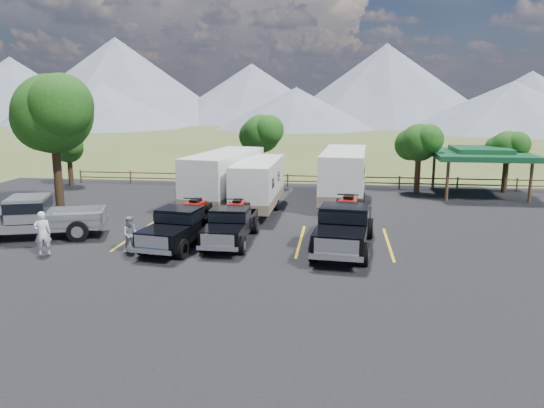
# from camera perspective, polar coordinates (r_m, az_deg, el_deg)

# --- Properties ---
(ground) EXTENTS (320.00, 320.00, 0.00)m
(ground) POSITION_cam_1_polar(r_m,az_deg,el_deg) (21.05, -3.21, -6.82)
(ground) COLOR #4C5B26
(ground) RESTS_ON ground
(asphalt_lot) EXTENTS (44.00, 34.00, 0.04)m
(asphalt_lot) POSITION_cam_1_polar(r_m,az_deg,el_deg) (23.87, -1.91, -4.50)
(asphalt_lot) COLOR black
(asphalt_lot) RESTS_ON ground
(stall_lines) EXTENTS (12.12, 5.50, 0.01)m
(stall_lines) POSITION_cam_1_polar(r_m,az_deg,el_deg) (24.81, -1.54, -3.81)
(stall_lines) COLOR gold
(stall_lines) RESTS_ON asphalt_lot
(tree_big_nw) EXTENTS (5.54, 5.18, 7.84)m
(tree_big_nw) POSITION_cam_1_polar(r_m,az_deg,el_deg) (32.93, -22.56, 8.95)
(tree_big_nw) COLOR black
(tree_big_nw) RESTS_ON ground
(tree_ne_a) EXTENTS (3.11, 2.92, 4.76)m
(tree_ne_a) POSITION_cam_1_polar(r_m,az_deg,el_deg) (37.16, 15.50, 6.36)
(tree_ne_a) COLOR black
(tree_ne_a) RESTS_ON ground
(tree_ne_b) EXTENTS (2.77, 2.59, 4.27)m
(tree_ne_b) POSITION_cam_1_polar(r_m,az_deg,el_deg) (39.46, 23.96, 5.56)
(tree_ne_b) COLOR black
(tree_ne_b) RESTS_ON ground
(tree_north) EXTENTS (3.46, 3.24, 5.25)m
(tree_north) POSITION_cam_1_polar(r_m,az_deg,el_deg) (39.16, -1.17, 7.55)
(tree_north) COLOR black
(tree_north) RESTS_ON ground
(tree_nw_small) EXTENTS (2.59, 2.43, 3.85)m
(tree_nw_small) POSITION_cam_1_polar(r_m,az_deg,el_deg) (41.77, -21.04, 5.59)
(tree_nw_small) COLOR black
(tree_nw_small) RESTS_ON ground
(rail_fence) EXTENTS (36.12, 0.12, 1.00)m
(rail_fence) POSITION_cam_1_polar(r_m,az_deg,el_deg) (38.64, 4.66, 2.64)
(rail_fence) COLOR brown
(rail_fence) RESTS_ON ground
(pavilion) EXTENTS (6.20, 6.20, 3.22)m
(pavilion) POSITION_cam_1_polar(r_m,az_deg,el_deg) (37.99, 21.49, 5.03)
(pavilion) COLOR brown
(pavilion) RESTS_ON ground
(mountain_range) EXTENTS (209.00, 71.00, 20.00)m
(mountain_range) POSITION_cam_1_polar(r_m,az_deg,el_deg) (126.11, 2.12, 12.28)
(mountain_range) COLOR slate
(mountain_range) RESTS_ON ground
(rig_left) EXTENTS (2.67, 5.96, 1.92)m
(rig_left) POSITION_cam_1_polar(r_m,az_deg,el_deg) (24.09, -9.63, -2.18)
(rig_left) COLOR black
(rig_left) RESTS_ON asphalt_lot
(rig_center) EXTENTS (1.94, 5.45, 1.81)m
(rig_center) POSITION_cam_1_polar(r_m,az_deg,el_deg) (24.24, -4.41, -2.09)
(rig_center) COLOR black
(rig_center) RESTS_ON asphalt_lot
(rig_right) EXTENTS (2.82, 6.75, 2.19)m
(rig_right) POSITION_cam_1_polar(r_m,az_deg,el_deg) (23.34, 7.80, -2.25)
(rig_right) COLOR black
(rig_right) RESTS_ON asphalt_lot
(trailer_left) EXTENTS (3.72, 9.53, 3.30)m
(trailer_left) POSITION_cam_1_polar(r_m,az_deg,el_deg) (31.46, -5.15, 2.68)
(trailer_left) COLOR white
(trailer_left) RESTS_ON asphalt_lot
(trailer_center) EXTENTS (2.29, 8.46, 2.95)m
(trailer_center) POSITION_cam_1_polar(r_m,az_deg,el_deg) (30.45, -1.49, 2.08)
(trailer_center) COLOR white
(trailer_center) RESTS_ON asphalt_lot
(trailer_right) EXTENTS (2.96, 9.60, 3.33)m
(trailer_right) POSITION_cam_1_polar(r_m,az_deg,el_deg) (32.58, 7.72, 2.96)
(trailer_right) COLOR white
(trailer_right) RESTS_ON asphalt_lot
(pickup_silver) EXTENTS (6.98, 4.10, 1.99)m
(pickup_silver) POSITION_cam_1_polar(r_m,az_deg,el_deg) (27.16, -24.30, -1.25)
(pickup_silver) COLOR gray
(pickup_silver) RESTS_ON asphalt_lot
(person_a) EXTENTS (0.82, 0.72, 1.88)m
(person_a) POSITION_cam_1_polar(r_m,az_deg,el_deg) (24.23, -23.46, -2.89)
(person_a) COLOR white
(person_a) RESTS_ON asphalt_lot
(person_b) EXTENTS (0.94, 0.86, 1.58)m
(person_b) POSITION_cam_1_polar(r_m,az_deg,el_deg) (23.38, -14.93, -3.19)
(person_b) COLOR gray
(person_b) RESTS_ON asphalt_lot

